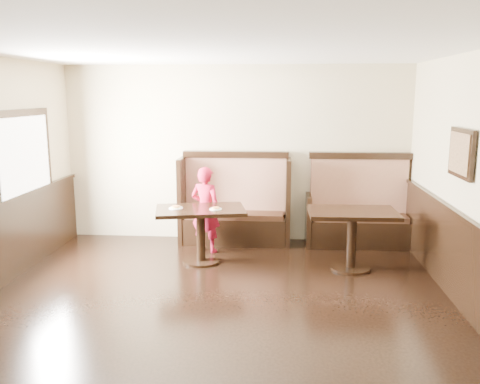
# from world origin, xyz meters

# --- Properties ---
(ground) EXTENTS (7.00, 7.00, 0.00)m
(ground) POSITION_xyz_m (0.00, 0.00, 0.00)
(ground) COLOR black
(ground) RESTS_ON ground
(room_shell) EXTENTS (7.00, 7.00, 7.00)m
(room_shell) POSITION_xyz_m (-0.30, 0.28, 0.67)
(room_shell) COLOR #C4B58E
(room_shell) RESTS_ON ground
(booth_main) EXTENTS (1.75, 0.72, 1.45)m
(booth_main) POSITION_xyz_m (0.00, 3.30, 0.53)
(booth_main) COLOR black
(booth_main) RESTS_ON ground
(booth_neighbor) EXTENTS (1.65, 0.72, 1.45)m
(booth_neighbor) POSITION_xyz_m (1.95, 3.29, 0.48)
(booth_neighbor) COLOR black
(booth_neighbor) RESTS_ON ground
(table_main) EXTENTS (1.35, 1.00, 0.78)m
(table_main) POSITION_xyz_m (-0.39, 2.25, 0.60)
(table_main) COLOR black
(table_main) RESTS_ON ground
(table_neighbor) EXTENTS (1.18, 0.79, 0.81)m
(table_neighbor) POSITION_xyz_m (1.68, 2.12, 0.61)
(table_neighbor) COLOR black
(table_neighbor) RESTS_ON ground
(child) EXTENTS (0.55, 0.45, 1.30)m
(child) POSITION_xyz_m (-0.39, 2.75, 0.65)
(child) COLOR #A3112C
(child) RESTS_ON ground
(pizza_plate_left) EXTENTS (0.20, 0.20, 0.04)m
(pizza_plate_left) POSITION_xyz_m (-0.73, 2.21, 0.79)
(pizza_plate_left) COLOR white
(pizza_plate_left) RESTS_ON table_main
(pizza_plate_right) EXTENTS (0.17, 0.17, 0.03)m
(pizza_plate_right) POSITION_xyz_m (-0.17, 2.20, 0.79)
(pizza_plate_right) COLOR white
(pizza_plate_right) RESTS_ON table_main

